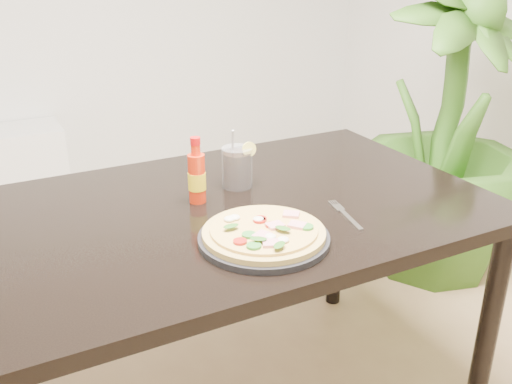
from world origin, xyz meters
name	(u,v)px	position (x,y,z in m)	size (l,w,h in m)	color
dining_table	(237,230)	(0.07, 0.10, 0.67)	(1.40, 0.90, 0.75)	black
plate	(264,239)	(0.03, -0.13, 0.76)	(0.32, 0.32, 0.02)	black
pizza	(264,232)	(0.03, -0.13, 0.78)	(0.30, 0.30, 0.03)	tan
hot_sauce_bottle	(197,177)	(-0.02, 0.16, 0.82)	(0.05, 0.05, 0.19)	red
cola_cup	(237,168)	(0.13, 0.22, 0.81)	(0.10, 0.09, 0.18)	black
fork	(345,214)	(0.30, -0.10, 0.75)	(0.05, 0.19, 0.00)	silver
houseplant	(447,126)	(1.32, 0.55, 0.69)	(0.77, 0.77, 1.38)	#34651A
plant_pot	(431,242)	(1.32, 0.55, 0.11)	(0.28, 0.28, 0.22)	brown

